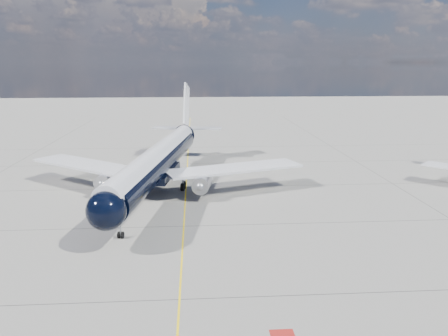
{
  "coord_description": "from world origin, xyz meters",
  "views": [
    {
      "loc": [
        1.32,
        -34.41,
        17.18
      ],
      "look_at": [
        5.02,
        19.85,
        4.0
      ],
      "focal_mm": 35.0,
      "sensor_mm": 36.0,
      "label": 1
    }
  ],
  "objects": [
    {
      "name": "main_airliner",
      "position": [
        -3.46,
        24.31,
        4.28
      ],
      "size": [
        38.71,
        47.56,
        13.78
      ],
      "rotation": [
        0.0,
        0.0,
        -0.16
      ],
      "color": "black",
      "rests_on": "ground"
    },
    {
      "name": "ground",
      "position": [
        0.0,
        30.0,
        0.0
      ],
      "size": [
        320.0,
        320.0,
        0.0
      ],
      "primitive_type": "plane",
      "color": "gray",
      "rests_on": "ground"
    },
    {
      "name": "taxiway_centerline",
      "position": [
        0.0,
        25.0,
        0.0
      ],
      "size": [
        0.16,
        160.0,
        0.01
      ],
      "primitive_type": "cube",
      "color": "yellow",
      "rests_on": "ground"
    }
  ]
}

